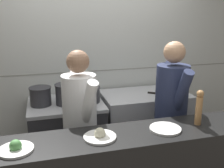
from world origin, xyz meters
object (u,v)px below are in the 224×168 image
at_px(braising_pot, 89,94).
at_px(pepper_mill, 199,107).
at_px(stock_pot, 40,96).
at_px(chef_head_cook, 80,123).
at_px(plated_dish_main, 16,148).
at_px(oven_range, 67,136).
at_px(chefs_knife, 159,94).
at_px(plated_dish_appetiser, 100,136).
at_px(plated_dish_dessert, 165,129).
at_px(chef_sous, 171,111).
at_px(sauce_pot, 67,94).

relative_size(braising_pot, pepper_mill, 0.88).
distance_m(stock_pot, chef_head_cook, 0.73).
bearing_deg(plated_dish_main, oven_range, 68.71).
bearing_deg(chefs_knife, pepper_mill, -96.46).
bearing_deg(stock_pot, plated_dish_appetiser, -68.98).
xyz_separation_m(oven_range, plated_dish_appetiser, (0.16, -1.14, 0.54)).
distance_m(plated_dish_dessert, chef_head_cook, 0.82).
xyz_separation_m(pepper_mill, chef_sous, (-0.01, 0.46, -0.21)).
bearing_deg(chefs_knife, oven_range, 176.09).
distance_m(sauce_pot, plated_dish_appetiser, 1.11).
distance_m(sauce_pot, chef_sous, 1.18).
xyz_separation_m(stock_pot, pepper_mill, (1.32, -1.11, 0.14)).
bearing_deg(chefs_knife, plated_dish_dessert, -112.45).
bearing_deg(plated_dish_appetiser, braising_pot, 84.10).
xyz_separation_m(oven_range, braising_pot, (0.27, -0.05, 0.53)).
bearing_deg(plated_dish_appetiser, stock_pot, 111.02).
distance_m(braising_pot, plated_dish_main, 1.34).
distance_m(plated_dish_appetiser, pepper_mill, 0.89).
bearing_deg(sauce_pot, braising_pot, -0.26).
xyz_separation_m(sauce_pot, chef_head_cook, (0.06, -0.60, -0.12)).
bearing_deg(chef_head_cook, chefs_knife, 12.34).
xyz_separation_m(sauce_pot, chef_sous, (1.01, -0.61, -0.09)).
bearing_deg(plated_dish_appetiser, oven_range, 97.84).
height_order(stock_pot, plated_dish_appetiser, stock_pot).
bearing_deg(pepper_mill, braising_pot, 125.68).
height_order(plated_dish_main, plated_dish_dessert, plated_dish_main).
height_order(chefs_knife, plated_dish_main, plated_dish_main).
relative_size(oven_range, chef_sous, 0.53).
bearing_deg(oven_range, chefs_knife, -3.91).
relative_size(oven_range, sauce_pot, 3.19).
height_order(chefs_knife, plated_dish_dessert, plated_dish_dessert).
distance_m(oven_range, chef_head_cook, 0.78).
bearing_deg(plated_dish_dessert, pepper_mill, 4.84).
relative_size(stock_pot, chefs_knife, 0.83).
bearing_deg(braising_pot, sauce_pot, 179.74).
relative_size(plated_dish_main, pepper_mill, 0.80).
xyz_separation_m(plated_dish_main, chef_sous, (1.48, 0.52, -0.07)).
xyz_separation_m(oven_range, plated_dish_main, (-0.46, -1.18, 0.54)).
xyz_separation_m(plated_dish_main, pepper_mill, (1.50, 0.06, 0.14)).
relative_size(sauce_pot, chefs_knife, 0.91).
height_order(stock_pot, pepper_mill, pepper_mill).
distance_m(chefs_knife, chef_head_cook, 1.22).
bearing_deg(plated_dish_dessert, plated_dish_appetiser, -179.84).
height_order(braising_pot, plated_dish_dessert, braising_pot).
height_order(sauce_pot, plated_dish_dessert, sauce_pot).
relative_size(chefs_knife, pepper_mill, 0.96).
bearing_deg(chef_sous, plated_dish_appetiser, -148.23).
relative_size(sauce_pot, plated_dish_dessert, 1.05).
relative_size(plated_dish_appetiser, pepper_mill, 0.82).
xyz_separation_m(sauce_pot, chefs_knife, (1.14, -0.03, -0.09)).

